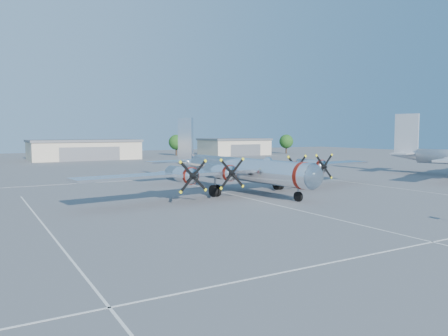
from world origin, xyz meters
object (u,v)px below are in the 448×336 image
hangar_center (84,150)px  main_bomber_b29 (239,191)px  hangar_east (234,147)px  tree_far_east (286,141)px  tree_east (176,142)px

hangar_center → main_bomber_b29: (2.21, -75.81, -2.71)m
hangar_east → tree_far_east: 20.15m
hangar_center → main_bomber_b29: hangar_center is taller
tree_east → tree_far_east: same height
hangar_center → tree_far_east: size_ratio=4.31×
main_bomber_b29 → hangar_center: bearing=84.8°
tree_east → tree_far_east: 38.83m
hangar_east → tree_east: 19.04m
hangar_center → main_bomber_b29: 75.89m
tree_east → tree_far_east: bearing=-11.9°
tree_east → tree_far_east: size_ratio=1.00×
tree_far_east → main_bomber_b29: (-65.79, -73.84, -4.22)m
hangar_east → main_bomber_b29: (-45.79, -75.81, -2.71)m
hangar_center → tree_east: size_ratio=4.31×
tree_east → main_bomber_b29: size_ratio=0.15×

